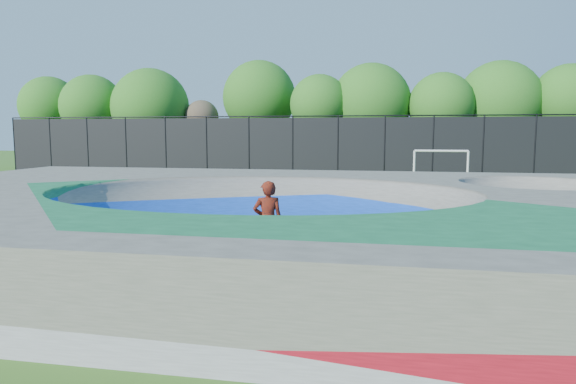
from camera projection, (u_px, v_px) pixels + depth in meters
The scene contains 7 objects.
ground at pixel (260, 247), 13.21m from camera, with size 120.00×120.00×0.00m, color #33601A.
skate_deck at pixel (260, 219), 13.13m from camera, with size 22.00×14.00×1.50m, color gray.
skater at pixel (268, 222), 11.66m from camera, with size 0.68×0.45×1.87m, color #AB280D.
skateboard at pixel (268, 261), 11.77m from camera, with size 0.78×0.22×0.05m, color black.
soccer_goal at pixel (441, 161), 28.53m from camera, with size 3.00×0.12×1.98m.
fence at pixel (338, 145), 33.45m from camera, with size 48.09×0.09×4.04m.
treeline at pixel (361, 103), 37.80m from camera, with size 53.53×8.03×8.54m.
Camera 1 is at (3.18, -12.58, 2.96)m, focal length 32.00 mm.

